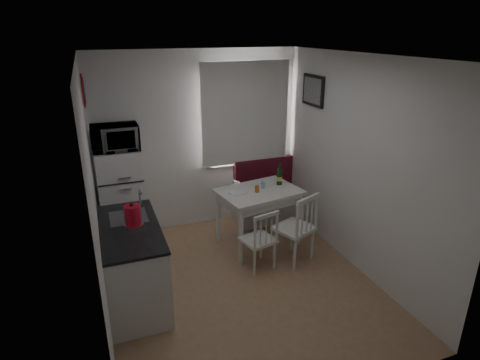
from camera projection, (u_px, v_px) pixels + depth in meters
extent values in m
cube|color=#9E7454|center=(241.00, 283.00, 4.78)|extent=(3.00, 3.50, 0.02)
cube|color=white|center=(241.00, 56.00, 3.86)|extent=(3.00, 3.50, 0.02)
cube|color=white|center=(199.00, 142.00, 5.85)|extent=(3.00, 0.02, 2.60)
cube|color=white|center=(330.00, 266.00, 2.79)|extent=(3.00, 0.02, 2.60)
cube|color=white|center=(94.00, 202.00, 3.83)|extent=(0.02, 3.50, 2.60)
cube|color=white|center=(357.00, 166.00, 4.81)|extent=(0.02, 3.50, 2.60)
cube|color=silver|center=(244.00, 116.00, 5.94)|extent=(1.22, 0.06, 1.47)
cube|color=white|center=(246.00, 114.00, 5.86)|extent=(1.35, 0.02, 1.50)
cube|color=silver|center=(133.00, 265.00, 4.37)|extent=(0.60, 1.30, 0.86)
cube|color=black|center=(129.00, 228.00, 4.21)|extent=(0.62, 1.32, 0.03)
cube|color=#99999E|center=(129.00, 221.00, 4.44)|extent=(0.40, 0.40, 0.10)
cylinder|color=silver|center=(140.00, 198.00, 4.59)|extent=(0.02, 0.02, 0.26)
cylinder|color=#1A479C|center=(84.00, 91.00, 4.81)|extent=(0.03, 0.40, 0.40)
cube|color=black|center=(313.00, 90.00, 5.50)|extent=(0.04, 0.52, 0.42)
cube|color=silver|center=(276.00, 207.00, 6.40)|extent=(1.33, 0.51, 0.37)
cube|color=maroon|center=(277.00, 192.00, 6.31)|extent=(1.27, 0.47, 0.12)
cube|color=maroon|center=(272.00, 171.00, 6.38)|extent=(1.27, 0.10, 0.47)
cube|color=silver|center=(259.00, 192.00, 5.42)|extent=(1.18, 0.92, 0.04)
cube|color=silver|center=(259.00, 198.00, 5.45)|extent=(1.06, 0.80, 0.13)
cylinder|color=silver|center=(259.00, 218.00, 5.57)|extent=(0.06, 0.06, 0.76)
cube|color=silver|center=(258.00, 240.00, 4.98)|extent=(0.45, 0.44, 0.04)
cube|color=silver|center=(264.00, 230.00, 4.76)|extent=(0.36, 0.12, 0.40)
cube|color=silver|center=(294.00, 228.00, 5.12)|extent=(0.58, 0.56, 0.04)
cube|color=silver|center=(302.00, 217.00, 4.86)|extent=(0.41, 0.21, 0.47)
cube|color=white|center=(122.00, 199.00, 5.37)|extent=(0.56, 0.56, 1.41)
imported|color=white|center=(115.00, 138.00, 5.02)|extent=(0.58, 0.39, 0.32)
cylinder|color=red|center=(133.00, 215.00, 4.15)|extent=(0.20, 0.20, 0.27)
cylinder|color=#C56720|center=(257.00, 189.00, 5.34)|extent=(0.06, 0.06, 0.09)
cylinder|color=#87C9E6|center=(263.00, 185.00, 5.47)|extent=(0.06, 0.06, 0.10)
cylinder|color=white|center=(238.00, 192.00, 5.33)|extent=(0.24, 0.24, 0.02)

